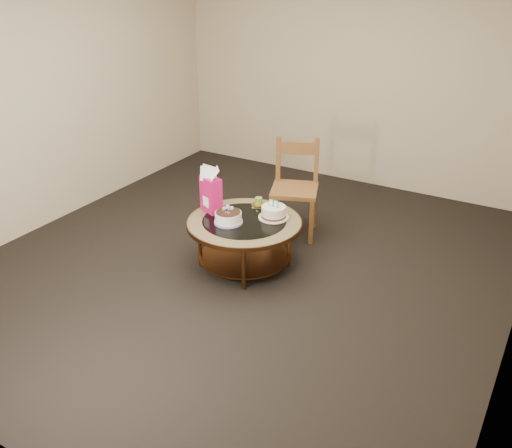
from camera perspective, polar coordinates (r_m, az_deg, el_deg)
The scene contains 8 objects.
ground at distance 5.21m, azimuth -1.13°, elevation -4.16°, with size 5.00×5.00×0.00m, color black.
room_walls at distance 4.64m, azimuth -1.30°, elevation 12.57°, with size 4.52×5.02×2.61m.
coffee_table at distance 5.03m, azimuth -1.17°, elevation -0.43°, with size 1.02×1.02×0.46m.
decorated_cake at distance 4.93m, azimuth -2.79°, elevation 0.62°, with size 0.25×0.25×0.15m.
cream_cake at distance 5.02m, azimuth 1.77°, elevation 1.18°, with size 0.27×0.27×0.17m.
gift_bag at distance 5.11m, azimuth -4.54°, elevation 3.43°, with size 0.24×0.21×0.42m.
pillar_candle at distance 5.26m, azimuth 0.26°, elevation 2.10°, with size 0.14×0.14×0.10m.
dining_chair at distance 5.63m, azimuth 3.92°, elevation 3.67°, with size 0.57×0.57×0.96m.
Camera 1 is at (2.36, -3.85, 2.61)m, focal length 40.00 mm.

